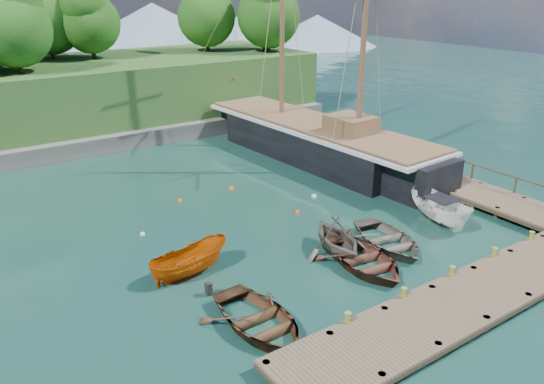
% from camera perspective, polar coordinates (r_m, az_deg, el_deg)
% --- Properties ---
extents(ground, '(160.00, 160.00, 0.00)m').
position_cam_1_polar(ground, '(26.30, 7.10, -6.59)').
color(ground, '#173B2C').
rests_on(ground, ground).
extents(dock_near, '(20.00, 3.20, 1.10)m').
position_cam_1_polar(dock_near, '(23.82, 21.38, -10.14)').
color(dock_near, brown).
rests_on(dock_near, ground).
extents(dock_east, '(3.20, 24.00, 1.10)m').
position_cam_1_polar(dock_east, '(38.22, 13.28, 2.92)').
color(dock_east, brown).
rests_on(dock_east, ground).
extents(bollard_0, '(0.26, 0.26, 0.45)m').
position_cam_1_polar(bollard_0, '(20.84, 8.01, -15.09)').
color(bollard_0, olive).
rests_on(bollard_0, ground).
extents(bollard_1, '(0.26, 0.26, 0.45)m').
position_cam_1_polar(bollard_1, '(22.65, 13.80, -12.23)').
color(bollard_1, olive).
rests_on(bollard_1, ground).
extents(bollard_2, '(0.26, 0.26, 0.45)m').
position_cam_1_polar(bollard_2, '(24.69, 18.59, -9.71)').
color(bollard_2, olive).
rests_on(bollard_2, ground).
extents(bollard_3, '(0.26, 0.26, 0.45)m').
position_cam_1_polar(bollard_3, '(26.91, 22.56, -7.55)').
color(bollard_3, olive).
rests_on(bollard_3, ground).
extents(bollard_4, '(0.26, 0.26, 0.45)m').
position_cam_1_polar(bollard_4, '(29.27, 25.87, -5.70)').
color(bollard_4, olive).
rests_on(bollard_4, ground).
extents(rowboat_0, '(3.65, 5.02, 1.02)m').
position_cam_1_polar(rowboat_0, '(21.01, -1.38, -14.49)').
color(rowboat_0, '#4C311D').
rests_on(rowboat_0, ground).
extents(rowboat_1, '(4.08, 4.47, 2.01)m').
position_cam_1_polar(rowboat_1, '(26.32, 6.90, -6.56)').
color(rowboat_1, '#5C584C').
rests_on(rowboat_1, ground).
extents(rowboat_2, '(4.18, 5.40, 1.03)m').
position_cam_1_polar(rowboat_2, '(25.32, 9.84, -7.97)').
color(rowboat_2, brown).
rests_on(rowboat_2, ground).
extents(rowboat_3, '(4.29, 5.34, 0.98)m').
position_cam_1_polar(rowboat_3, '(27.37, 12.32, -5.76)').
color(rowboat_3, '#635A50').
rests_on(rowboat_3, ground).
extents(motorboat_orange, '(4.15, 2.00, 1.54)m').
position_cam_1_polar(motorboat_orange, '(24.65, -8.79, -8.78)').
color(motorboat_orange, '#BD4D04').
rests_on(motorboat_orange, ground).
extents(cabin_boat_white, '(2.76, 4.91, 1.79)m').
position_cam_1_polar(cabin_boat_white, '(30.75, 17.52, -3.13)').
color(cabin_boat_white, white).
rests_on(cabin_boat_white, ground).
extents(schooner, '(6.50, 28.64, 21.17)m').
position_cam_1_polar(schooner, '(39.66, 4.79, 5.25)').
color(schooner, black).
rests_on(schooner, ground).
extents(mooring_buoy_0, '(0.32, 0.32, 0.32)m').
position_cam_1_polar(mooring_buoy_0, '(26.26, -10.53, -6.86)').
color(mooring_buoy_0, silver).
rests_on(mooring_buoy_0, ground).
extents(mooring_buoy_1, '(0.28, 0.28, 0.28)m').
position_cam_1_polar(mooring_buoy_1, '(27.84, -5.64, -4.84)').
color(mooring_buoy_1, orange).
rests_on(mooring_buoy_1, ground).
extents(mooring_buoy_2, '(0.34, 0.34, 0.34)m').
position_cam_1_polar(mooring_buoy_2, '(30.47, 2.74, -2.30)').
color(mooring_buoy_2, red).
rests_on(mooring_buoy_2, ground).
extents(mooring_buoy_3, '(0.35, 0.35, 0.35)m').
position_cam_1_polar(mooring_buoy_3, '(32.80, 4.55, -0.53)').
color(mooring_buoy_3, silver).
rests_on(mooring_buoy_3, ground).
extents(mooring_buoy_4, '(0.32, 0.32, 0.32)m').
position_cam_1_polar(mooring_buoy_4, '(32.54, -9.86, -0.99)').
color(mooring_buoy_4, '#EE4B17').
rests_on(mooring_buoy_4, ground).
extents(mooring_buoy_5, '(0.35, 0.35, 0.35)m').
position_cam_1_polar(mooring_buoy_5, '(33.96, -4.41, 0.27)').
color(mooring_buoy_5, '#F55323').
rests_on(mooring_buoy_5, ground).
extents(mooring_buoy_6, '(0.28, 0.28, 0.28)m').
position_cam_1_polar(mooring_buoy_6, '(28.75, -13.74, -4.49)').
color(mooring_buoy_6, silver).
rests_on(mooring_buoy_6, ground).
extents(mooring_buoy_7, '(0.31, 0.31, 0.31)m').
position_cam_1_polar(mooring_buoy_7, '(28.43, 7.95, -4.36)').
color(mooring_buoy_7, '#E14807').
rests_on(mooring_buoy_7, ground).
extents(distant_ridge, '(117.00, 40.00, 10.00)m').
position_cam_1_polar(distant_ridge, '(89.73, -22.19, 15.13)').
color(distant_ridge, '#728CA5').
rests_on(distant_ridge, ground).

